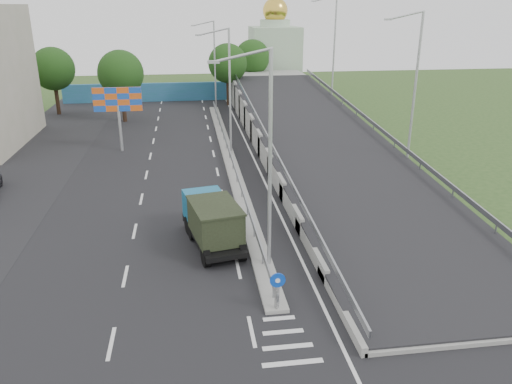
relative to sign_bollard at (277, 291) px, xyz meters
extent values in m
plane|color=#2D4C1E|center=(0.00, -2.17, -1.03)|extent=(160.00, 160.00, 0.00)
cube|color=black|center=(-3.00, 17.83, -1.03)|extent=(26.00, 90.00, 0.04)
cube|color=black|center=(-16.00, 17.83, -1.03)|extent=(8.00, 90.00, 0.05)
cube|color=gray|center=(0.00, 21.83, -0.93)|extent=(1.00, 44.00, 0.20)
cube|color=gray|center=(12.30, 21.83, 1.32)|extent=(0.10, 50.00, 0.32)
cube|color=gray|center=(2.80, 21.83, 1.32)|extent=(0.10, 50.00, 0.32)
cube|color=gray|center=(0.00, 21.83, -0.28)|extent=(0.08, 44.00, 0.32)
cylinder|color=gray|center=(0.00, 21.83, -0.53)|extent=(0.09, 0.09, 0.60)
cylinder|color=black|center=(0.00, 0.03, -0.23)|extent=(0.20, 0.20, 1.20)
cylinder|color=#0C3FBF|center=(0.00, -0.05, 0.52)|extent=(0.64, 0.05, 0.64)
cylinder|color=white|center=(0.00, -0.08, 0.52)|extent=(0.20, 0.03, 0.20)
cylinder|color=#B2B5B7|center=(0.30, 3.83, 4.17)|extent=(0.18, 0.18, 10.00)
cylinder|color=#B2B5B7|center=(-0.90, 3.83, 8.92)|extent=(2.57, 0.12, 0.66)
cube|color=#B2B5B7|center=(-2.10, 3.83, 8.67)|extent=(0.50, 0.18, 0.12)
cylinder|color=#B2B5B7|center=(0.30, 23.83, 4.17)|extent=(0.18, 0.18, 10.00)
cylinder|color=#B2B5B7|center=(-0.90, 23.83, 8.92)|extent=(2.57, 0.12, 0.66)
cube|color=#B2B5B7|center=(-2.10, 23.83, 8.67)|extent=(0.50, 0.18, 0.12)
cylinder|color=#B2B5B7|center=(0.30, 43.83, 4.17)|extent=(0.18, 0.18, 10.00)
cylinder|color=#B2B5B7|center=(-0.90, 43.83, 8.92)|extent=(2.57, 0.12, 0.66)
cube|color=#B2B5B7|center=(-2.10, 43.83, 8.67)|extent=(0.50, 0.18, 0.12)
cube|color=#22697D|center=(-4.00, 49.83, 0.17)|extent=(30.00, 0.50, 2.40)
cube|color=#B2CCAD|center=(10.00, 57.83, 3.47)|extent=(7.00, 7.00, 9.00)
cylinder|color=#B2CCAD|center=(10.00, 57.83, 8.47)|extent=(4.40, 4.40, 1.00)
sphere|color=gold|center=(10.00, 57.83, 10.17)|extent=(3.60, 3.60, 3.60)
cylinder|color=#B2B5B7|center=(-9.00, 25.83, 0.97)|extent=(0.24, 0.24, 4.00)
cube|color=#D95718|center=(-9.00, 25.83, 3.47)|extent=(4.00, 0.20, 2.00)
cylinder|color=black|center=(-10.00, 37.83, 0.97)|extent=(0.44, 0.44, 4.00)
sphere|color=#12360E|center=(-10.00, 37.83, 4.17)|extent=(4.80, 4.80, 4.80)
cylinder|color=black|center=(2.00, 45.83, 0.97)|extent=(0.44, 0.44, 4.00)
sphere|color=#12360E|center=(2.00, 45.83, 4.17)|extent=(4.80, 4.80, 4.80)
cylinder|color=black|center=(-18.00, 42.83, 0.97)|extent=(0.44, 0.44, 4.00)
sphere|color=#12360E|center=(-18.00, 42.83, 4.17)|extent=(4.80, 4.80, 4.80)
cylinder|color=black|center=(6.00, 52.83, 0.97)|extent=(0.44, 0.44, 4.00)
sphere|color=#12360E|center=(6.00, 52.83, 4.17)|extent=(4.80, 4.80, 4.80)
cylinder|color=black|center=(-3.47, 8.20, -0.54)|extent=(0.50, 1.03, 0.99)
cylinder|color=black|center=(-1.71, 8.55, -0.54)|extent=(0.50, 1.03, 0.99)
cylinder|color=black|center=(-3.32, 7.41, -0.54)|extent=(0.50, 1.03, 0.99)
cylinder|color=black|center=(-1.55, 7.75, -0.54)|extent=(0.50, 1.03, 0.99)
cylinder|color=black|center=(-2.71, 4.31, -0.54)|extent=(0.50, 1.03, 0.99)
cylinder|color=black|center=(-0.94, 4.66, -0.54)|extent=(0.50, 1.03, 0.99)
cube|color=black|center=(-2.23, 6.52, -0.40)|extent=(3.11, 5.88, 0.27)
cube|color=#0B5178|center=(-2.63, 8.60, 0.50)|extent=(2.31, 1.81, 1.53)
cube|color=black|center=(-2.77, 9.28, 0.90)|extent=(1.69, 0.38, 0.63)
cube|color=black|center=(-2.78, 9.35, -0.45)|extent=(2.06, 0.53, 0.45)
cube|color=black|center=(-2.12, 5.99, 0.59)|extent=(2.78, 3.77, 1.62)
cube|color=black|center=(-2.12, 5.99, 1.44)|extent=(2.89, 3.88, 0.11)
camera|label=1|loc=(-3.28, -17.22, 10.83)|focal=35.00mm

